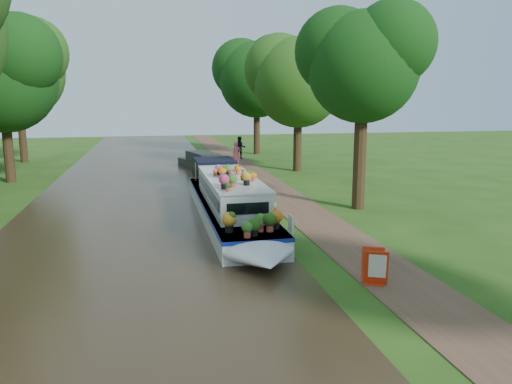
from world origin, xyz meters
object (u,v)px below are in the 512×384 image
object	(u,v)px
sandwich_board	(375,268)
pedestrian_pink	(237,154)
pedestrian_dark	(240,148)
plant_boat	(231,203)
second_boat	(203,163)

from	to	relation	value
sandwich_board	pedestrian_pink	world-z (taller)	pedestrian_pink
sandwich_board	pedestrian_dark	bearing A→B (deg)	110.97
sandwich_board	pedestrian_dark	world-z (taller)	pedestrian_dark
plant_boat	pedestrian_dark	world-z (taller)	plant_boat
plant_boat	sandwich_board	distance (m)	7.82
second_boat	sandwich_board	bearing A→B (deg)	-98.93
pedestrian_pink	pedestrian_dark	bearing A→B (deg)	57.95
sandwich_board	pedestrian_dark	distance (m)	28.31
plant_boat	pedestrian_pink	size ratio (longest dim) A/B	7.46
second_boat	pedestrian_dark	size ratio (longest dim) A/B	3.59
plant_boat	pedestrian_dark	bearing A→B (deg)	78.94
pedestrian_dark	second_boat	bearing A→B (deg)	-116.73
pedestrian_pink	sandwich_board	bearing A→B (deg)	-109.51
plant_boat	pedestrian_dark	size ratio (longest dim) A/B	7.39
plant_boat	second_boat	world-z (taller)	plant_boat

